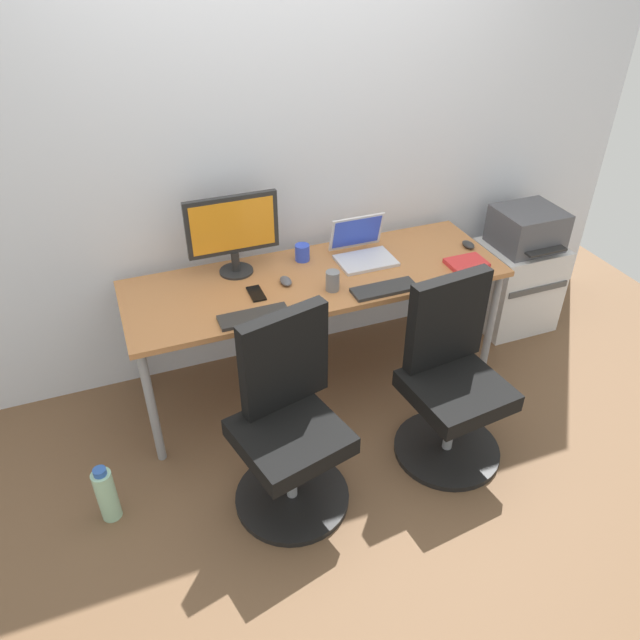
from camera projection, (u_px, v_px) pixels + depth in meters
The scene contains 18 objects.
ground_plane at pixel (317, 379), 3.61m from camera, with size 5.28×5.28×0.00m, color brown.
back_wall at pixel (288, 142), 3.19m from camera, with size 4.40×0.04×2.60m, color silver.
desk at pixel (317, 285), 3.23m from camera, with size 2.02×0.67×0.71m.
office_chair_left at pixel (289, 425), 2.70m from camera, with size 0.54×0.54×0.94m.
office_chair_right at pixel (451, 381), 2.95m from camera, with size 0.54×0.54×0.94m.
side_cabinet at pixel (515, 285), 3.94m from camera, with size 0.48×0.42×0.57m.
printer at pixel (527, 228), 3.71m from camera, with size 0.38×0.40×0.24m.
water_bottle_on_floor at pixel (106, 494), 2.73m from camera, with size 0.09×0.09×0.31m.
desktop_monitor at pixel (233, 230), 3.09m from camera, with size 0.48×0.18×0.43m.
open_laptop at pixel (362, 249), 3.34m from camera, with size 0.31×0.28×0.22m.
keyboard_by_monitor at pixel (254, 316), 2.88m from camera, with size 0.34×0.12×0.02m, color #2D2D2D.
keyboard_by_laptop at pixel (384, 289), 3.08m from camera, with size 0.34×0.12×0.02m, color #2D2D2D.
mouse_by_monitor at pixel (286, 281), 3.13m from camera, with size 0.06×0.10×0.03m, color #515156.
mouse_by_laptop at pixel (468, 245), 3.46m from camera, with size 0.06×0.10×0.03m, color #2D2D2D.
coffee_mug at pixel (302, 253), 3.32m from camera, with size 0.08×0.08×0.09m, color blue.
pen_cup at pixel (333, 281), 3.06m from camera, with size 0.07×0.07×0.10m, color slate.
phone_near_monitor at pixel (256, 294), 3.05m from camera, with size 0.07×0.14×0.01m, color black.
notebook at pixel (466, 263), 3.29m from camera, with size 0.21×0.15×0.03m, color red.
Camera 1 is at (-0.98, -2.58, 2.35)m, focal length 34.01 mm.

